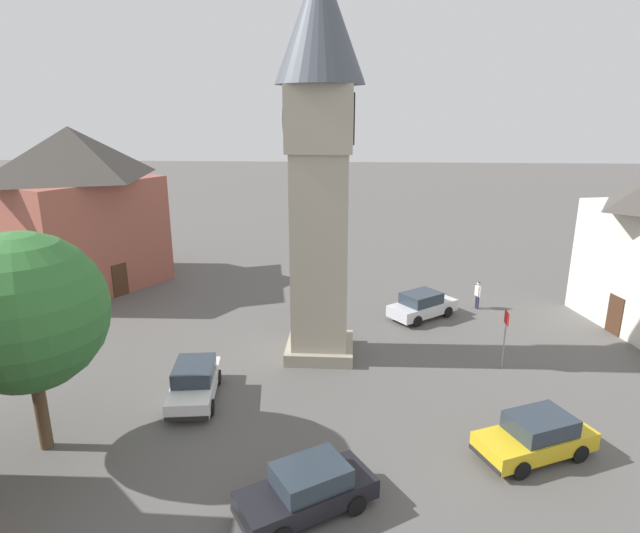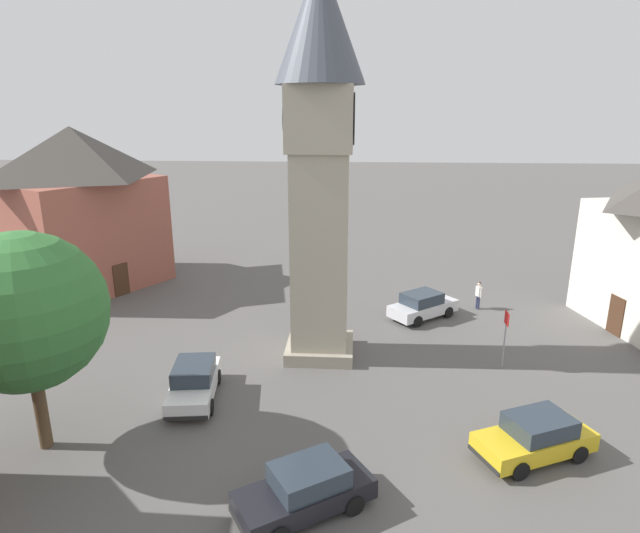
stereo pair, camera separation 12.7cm
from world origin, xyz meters
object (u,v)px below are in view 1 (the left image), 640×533
object	(u,v)px
pedestrian	(478,293)
car_silver_kerb	(536,436)
car_white_side	(422,305)
tree	(25,312)
clock_tower	(320,138)
car_blue_kerb	(194,382)
road_sign	(505,330)
building_terrace_right	(78,208)
car_red_corner	(308,490)

from	to	relation	value
pedestrian	car_silver_kerb	bearing A→B (deg)	175.34
car_white_side	tree	bearing A→B (deg)	131.68
clock_tower	car_blue_kerb	distance (m)	11.72
tree	car_blue_kerb	bearing A→B (deg)	-50.53
car_blue_kerb	road_sign	size ratio (longest dim) A/B	1.54
tree	road_sign	world-z (taller)	tree
pedestrian	tree	world-z (taller)	tree
clock_tower	car_silver_kerb	bearing A→B (deg)	-133.74
car_white_side	car_blue_kerb	bearing A→B (deg)	132.56
clock_tower	tree	distance (m)	13.38
car_white_side	building_terrace_right	world-z (taller)	building_terrace_right
pedestrian	road_sign	xyz separation A→B (m)	(-7.75, 0.55, 0.89)
car_white_side	tree	size ratio (longest dim) A/B	0.55
car_blue_kerb	car_red_corner	xyz separation A→B (m)	(-6.15, -5.20, 0.00)
car_blue_kerb	car_white_side	world-z (taller)	same
car_white_side	pedestrian	distance (m)	3.88
clock_tower	car_red_corner	bearing A→B (deg)	-178.49
clock_tower	pedestrian	xyz separation A→B (m)	(6.74, -9.08, -9.36)
car_silver_kerb	road_sign	xyz separation A→B (m)	(6.56, -0.62, 1.14)
road_sign	building_terrace_right	bearing A→B (deg)	67.12
car_blue_kerb	car_white_side	size ratio (longest dim) A/B	1.01
car_blue_kerb	road_sign	world-z (taller)	road_sign
pedestrian	building_terrace_right	distance (m)	26.11
road_sign	car_red_corner	bearing A→B (deg)	139.63
car_red_corner	pedestrian	size ratio (longest dim) A/B	2.59
car_silver_kerb	car_white_side	xyz separation A→B (m)	(12.65, 2.33, 0.00)
car_red_corner	pedestrian	bearing A→B (deg)	-26.75
car_silver_kerb	road_sign	bearing A→B (deg)	-5.36
car_red_corner	car_silver_kerb	bearing A→B (deg)	-67.64
car_white_side	clock_tower	bearing A→B (deg)	132.26
car_blue_kerb	building_terrace_right	world-z (taller)	building_terrace_right
clock_tower	building_terrace_right	xyz separation A→B (m)	(9.55, 16.51, -4.99)
car_silver_kerb	building_terrace_right	size ratio (longest dim) A/B	0.37
pedestrian	tree	size ratio (longest dim) A/B	0.22
car_silver_kerb	building_terrace_right	xyz separation A→B (m)	(17.13, 24.42, 4.62)
clock_tower	tree	world-z (taller)	clock_tower
car_silver_kerb	car_blue_kerb	bearing A→B (deg)	76.80
tree	building_terrace_right	size ratio (longest dim) A/B	0.65
car_blue_kerb	car_silver_kerb	bearing A→B (deg)	-103.20
pedestrian	car_red_corner	bearing A→B (deg)	153.25
car_white_side	building_terrace_right	distance (m)	23.01
car_blue_kerb	car_silver_kerb	distance (m)	13.18
pedestrian	clock_tower	bearing A→B (deg)	126.58
tree	road_sign	xyz separation A→B (m)	(7.12, -17.78, -3.24)
car_red_corner	clock_tower	bearing A→B (deg)	1.51
car_red_corner	tree	xyz separation A→B (m)	(2.58, 9.53, 4.38)
car_red_corner	car_white_side	bearing A→B (deg)	-18.56
car_red_corner	building_terrace_right	xyz separation A→B (m)	(20.27, 16.79, 4.62)
car_white_side	pedestrian	xyz separation A→B (m)	(1.66, -3.49, 0.25)
car_red_corner	pedestrian	world-z (taller)	pedestrian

